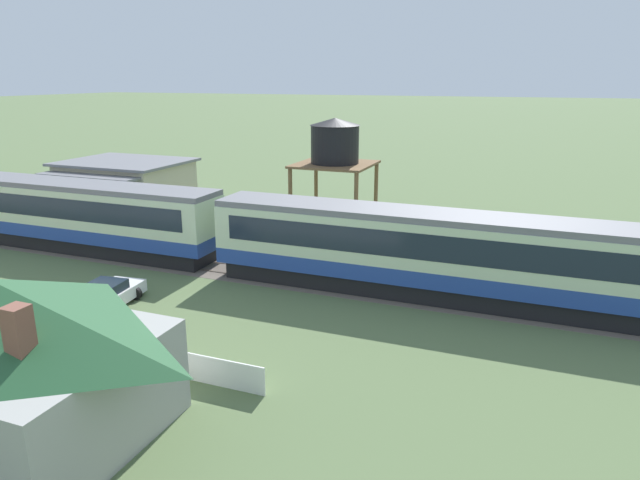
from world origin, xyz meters
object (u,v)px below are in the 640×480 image
Objects in this scene: passenger_train at (432,251)px; water_tower at (335,145)px; station_building at (127,185)px; parked_car_white at (103,297)px.

water_tower is (-9.07, 11.25, 3.46)m from passenger_train.
water_tower reaches higher than station_building.
water_tower is at bearing 128.86° from passenger_train.
station_building is at bearing 158.89° from passenger_train.
station_building is 21.54m from parked_car_white.
passenger_train is at bearing -68.64° from parked_car_white.
passenger_train is 11.89× the size of station_building.
passenger_train is at bearing -21.11° from station_building.
station_building is 2.09× the size of parked_car_white.
parked_car_white is at bearing -104.34° from water_tower.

